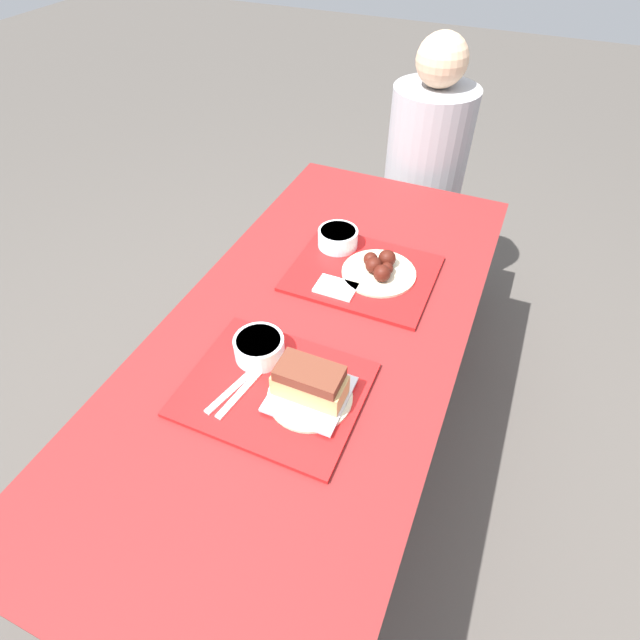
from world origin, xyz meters
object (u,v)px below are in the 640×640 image
(tray_far, at_px, (363,273))
(bowl_coleslaw_far, at_px, (338,237))
(person_seated_across, at_px, (428,148))
(wings_plate_far, at_px, (380,268))
(brisket_sandwich_plate, at_px, (310,386))
(tray_near, at_px, (273,389))
(bowl_coleslaw_near, at_px, (259,347))

(tray_far, relative_size, bowl_coleslaw_far, 3.34)
(person_seated_across, bearing_deg, wings_plate_far, -85.52)
(tray_far, xyz_separation_m, brisket_sandwich_plate, (0.04, -0.48, 0.05))
(tray_near, xyz_separation_m, tray_far, (0.05, 0.48, 0.00))
(tray_far, bearing_deg, bowl_coleslaw_near, -106.64)
(brisket_sandwich_plate, relative_size, bowl_coleslaw_far, 1.59)
(bowl_coleslaw_far, relative_size, wings_plate_far, 0.57)
(tray_far, relative_size, bowl_coleslaw_near, 3.34)
(brisket_sandwich_plate, distance_m, person_seated_across, 1.27)
(tray_far, bearing_deg, bowl_coleslaw_far, 141.79)
(bowl_coleslaw_near, bearing_deg, bowl_coleslaw_far, 89.37)
(bowl_coleslaw_near, relative_size, brisket_sandwich_plate, 0.63)
(bowl_coleslaw_near, height_order, bowl_coleslaw_far, same)
(brisket_sandwich_plate, bearing_deg, tray_far, 95.25)
(tray_near, height_order, bowl_coleslaw_near, bowl_coleslaw_near)
(bowl_coleslaw_far, bearing_deg, brisket_sandwich_plate, -74.25)
(bowl_coleslaw_far, xyz_separation_m, wings_plate_far, (0.16, -0.08, -0.01))
(tray_near, relative_size, brisket_sandwich_plate, 2.10)
(tray_near, relative_size, tray_far, 1.00)
(tray_near, height_order, wings_plate_far, wings_plate_far)
(tray_near, xyz_separation_m, bowl_coleslaw_near, (-0.07, 0.08, 0.04))
(tray_near, distance_m, tray_far, 0.49)
(person_seated_across, bearing_deg, bowl_coleslaw_near, -95.08)
(bowl_coleslaw_near, bearing_deg, tray_near, -45.80)
(tray_near, height_order, tray_far, same)
(bowl_coleslaw_near, height_order, person_seated_across, person_seated_across)
(tray_far, height_order, wings_plate_far, wings_plate_far)
(tray_near, distance_m, wings_plate_far, 0.50)
(tray_far, distance_m, brisket_sandwich_plate, 0.48)
(bowl_coleslaw_near, relative_size, bowl_coleslaw_far, 1.00)
(bowl_coleslaw_near, relative_size, person_seated_across, 0.17)
(wings_plate_far, distance_m, person_seated_across, 0.78)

